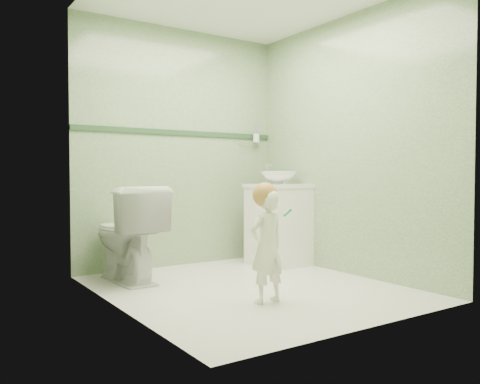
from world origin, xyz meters
TOP-DOWN VIEW (x-y plane):
  - ground at (0.00, 0.00)m, footprint 2.50×2.50m
  - room_shell at (0.00, 0.00)m, footprint 2.50×2.54m
  - trim_stripe at (0.00, 1.24)m, footprint 2.20×0.02m
  - vanity at (0.84, 0.70)m, footprint 0.52×0.50m
  - counter at (0.84, 0.70)m, footprint 0.54×0.52m
  - basin at (0.84, 0.70)m, footprint 0.37×0.37m
  - faucet at (0.84, 0.89)m, footprint 0.03×0.13m
  - cup_holder at (0.89, 1.18)m, footprint 0.26×0.07m
  - toilet at (-0.74, 0.80)m, footprint 0.51×0.84m
  - toddler at (-0.16, -0.44)m, footprint 0.31×0.22m
  - hair_cap at (-0.16, -0.41)m, footprint 0.18×0.18m
  - teal_toothbrush at (-0.07, -0.55)m, footprint 0.11×0.14m

SIDE VIEW (x-z plane):
  - ground at x=0.00m, z-range 0.00..0.00m
  - vanity at x=0.84m, z-range 0.00..0.80m
  - toddler at x=-0.16m, z-range 0.00..0.81m
  - toilet at x=-0.74m, z-range 0.00..0.83m
  - teal_toothbrush at x=-0.07m, z-range 0.62..0.70m
  - hair_cap at x=-0.16m, z-range 0.69..0.87m
  - counter at x=0.84m, z-range 0.79..0.83m
  - basin at x=0.84m, z-range 0.83..0.96m
  - faucet at x=0.84m, z-range 0.88..1.06m
  - room_shell at x=0.00m, z-range 0.00..2.40m
  - cup_holder at x=0.89m, z-range 1.23..1.44m
  - trim_stripe at x=0.00m, z-range 1.33..1.38m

